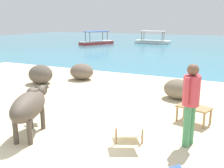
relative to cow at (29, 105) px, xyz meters
The scene contains 12 objects.
sand_beach 0.98m from the cow, ahead, with size 18.00×14.00×0.04m, color beige.
water_surface 22.02m from the cow, 88.17° to the left, with size 60.00×36.00×0.03m, color teal.
cow is the anchor object (origin of this frame).
low_bench_table 3.76m from the cow, 35.76° to the left, with size 0.86×0.65×0.41m.
bottle 3.71m from the cow, 38.10° to the left, with size 0.07×0.07×0.30m.
deck_chair_near 2.13m from the cow, 15.40° to the left, with size 0.81×0.92×0.68m.
person_standing 3.28m from the cow, 17.33° to the left, with size 0.32×0.49×1.62m.
shore_rock_large 4.64m from the cow, 60.36° to the left, with size 0.92×0.78×0.62m, color #756651.
shore_rock_medium 4.77m from the cow, 127.72° to the left, with size 0.93×0.88×0.73m, color brown.
shore_rock_small 5.39m from the cow, 110.20° to the left, with size 0.97×0.89×0.66m, color #6B5B4C.
boat_white 23.04m from the cow, 100.40° to the left, with size 3.69×1.20×1.29m.
boat_red 21.45m from the cow, 114.93° to the left, with size 2.59×3.82×1.29m.
Camera 1 is at (3.10, -3.97, 2.46)m, focal length 42.05 mm.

